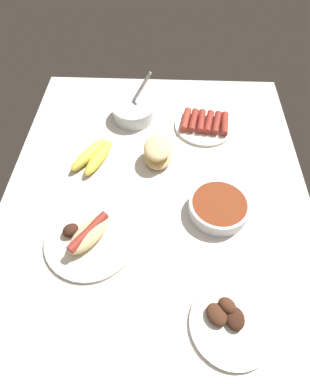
% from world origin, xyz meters
% --- Properties ---
extents(ground_plane, '(1.20, 0.90, 0.03)m').
position_xyz_m(ground_plane, '(0.00, 0.00, -0.01)').
color(ground_plane, silver).
extents(bread_stack, '(0.12, 0.10, 0.07)m').
position_xyz_m(bread_stack, '(0.16, -0.00, 0.04)').
color(bread_stack, '#DBB77A').
rests_on(bread_stack, ground_plane).
extents(plate_grilled_meat, '(0.19, 0.19, 0.04)m').
position_xyz_m(plate_grilled_meat, '(-0.34, -0.18, 0.01)').
color(plate_grilled_meat, white).
rests_on(plate_grilled_meat, ground_plane).
extents(plate_hotdog_assembled, '(0.24, 0.24, 0.06)m').
position_xyz_m(plate_hotdog_assembled, '(-0.14, 0.17, 0.02)').
color(plate_hotdog_assembled, white).
rests_on(plate_hotdog_assembled, ground_plane).
extents(plate_sausages, '(0.21, 0.21, 0.03)m').
position_xyz_m(plate_sausages, '(0.32, -0.16, 0.01)').
color(plate_sausages, white).
rests_on(plate_sausages, ground_plane).
extents(banana_bunch, '(0.17, 0.14, 0.04)m').
position_xyz_m(banana_bunch, '(0.15, 0.20, 0.02)').
color(banana_bunch, '#E5D14C').
rests_on(banana_bunch, ground_plane).
extents(bowl_chili, '(0.17, 0.17, 0.04)m').
position_xyz_m(bowl_chili, '(-0.03, -0.18, 0.02)').
color(bowl_chili, white).
rests_on(bowl_chili, ground_plane).
extents(bowl_coleslaw, '(0.15, 0.15, 0.15)m').
position_xyz_m(bowl_coleslaw, '(0.36, 0.09, 0.03)').
color(bowl_coleslaw, silver).
rests_on(bowl_coleslaw, ground_plane).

